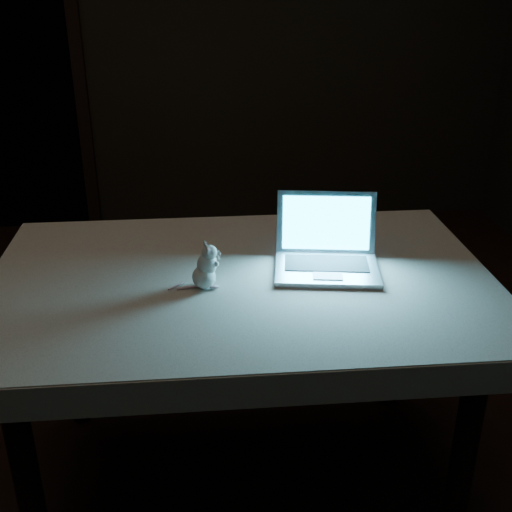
{
  "coord_description": "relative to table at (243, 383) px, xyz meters",
  "views": [
    {
      "loc": [
        0.13,
        -1.87,
        1.71
      ],
      "look_at": [
        0.3,
        -0.07,
        0.88
      ],
      "focal_mm": 45.0,
      "sensor_mm": 36.0,
      "label": 1
    }
  ],
  "objects": [
    {
      "name": "floor",
      "position": [
        -0.25,
        0.07,
        -0.4
      ],
      "size": [
        5.0,
        5.0,
        0.0
      ],
      "primitive_type": "plane",
      "color": "black",
      "rests_on": "ground"
    },
    {
      "name": "table",
      "position": [
        0.0,
        0.0,
        0.0
      ],
      "size": [
        1.49,
        0.96,
        0.8
      ],
      "primitive_type": null,
      "rotation": [
        0.0,
        0.0,
        -0.0
      ],
      "color": "black",
      "rests_on": "floor"
    },
    {
      "name": "laptop",
      "position": [
        0.27,
        0.0,
        0.52
      ],
      "size": [
        0.37,
        0.33,
        0.22
      ],
      "primitive_type": null,
      "rotation": [
        0.0,
        0.0,
        -0.15
      ],
      "color": "#A5A5A9",
      "rests_on": "tablecloth"
    },
    {
      "name": "tablecloth",
      "position": [
        0.07,
        -0.0,
        0.36
      ],
      "size": [
        1.76,
        1.35,
        0.1
      ],
      "primitive_type": null,
      "rotation": [
        0.0,
        0.0,
        -0.2
      ],
      "color": "beige",
      "rests_on": "table"
    },
    {
      "name": "doorway",
      "position": [
        -1.35,
        2.57,
        0.67
      ],
      "size": [
        1.06,
        0.36,
        2.13
      ],
      "primitive_type": null,
      "color": "black",
      "rests_on": "back_wall"
    },
    {
      "name": "back_wall",
      "position": [
        -0.25,
        2.57,
        0.9
      ],
      "size": [
        4.5,
        0.04,
        2.6
      ],
      "primitive_type": "cube",
      "color": "black",
      "rests_on": "ground"
    },
    {
      "name": "plush_mouse",
      "position": [
        -0.12,
        -0.06,
        0.48
      ],
      "size": [
        0.13,
        0.13,
        0.14
      ],
      "primitive_type": null,
      "rotation": [
        0.0,
        0.0,
        -0.24
      ],
      "color": "silver",
      "rests_on": "tablecloth"
    }
  ]
}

